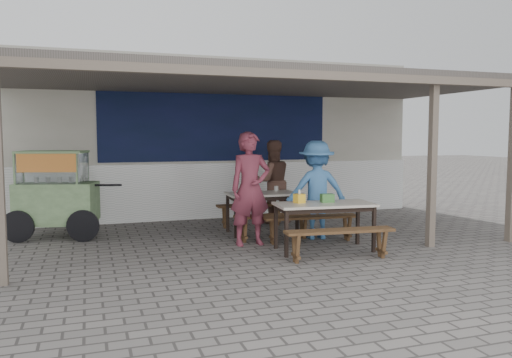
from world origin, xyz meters
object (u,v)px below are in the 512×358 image
object	(u,v)px
donation_box	(327,198)
patron_wall_side	(272,182)
condiment_jar	(276,188)
condiment_bowl	(244,192)
table_right	(324,208)
bench_right_wall	(311,222)
bench_left_wall	(251,210)
bench_left_street	(274,221)
patron_right_table	(316,190)
table_left	(262,197)
tissue_box	(299,198)
vendor_cart	(55,191)
patron_street_side	(250,189)
bench_right_street	(340,237)

from	to	relation	value
donation_box	patron_wall_side	bearing A→B (deg)	89.46
condiment_jar	condiment_bowl	bearing A→B (deg)	-164.40
table_right	bench_right_wall	bearing A→B (deg)	90.00
bench_right_wall	bench_left_wall	bearing A→B (deg)	111.63
bench_left_street	condiment_bowl	xyz separation A→B (m)	(-0.33, 0.71, 0.44)
patron_wall_side	patron_right_table	size ratio (longest dim) A/B	1.00
bench_right_wall	condiment_jar	xyz separation A→B (m)	(-0.14, 1.25, 0.45)
patron_wall_side	condiment_jar	world-z (taller)	patron_wall_side
table_left	tissue_box	distance (m)	1.50
bench_left_wall	table_right	world-z (taller)	table_right
bench_left_wall	patron_wall_side	size ratio (longest dim) A/B	0.81
condiment_bowl	vendor_cart	bearing A→B (deg)	167.94
table_left	bench_right_wall	distance (m)	1.19
patron_street_side	patron_wall_side	distance (m)	2.14
bench_left_wall	condiment_jar	bearing A→B (deg)	-50.71
table_right	patron_street_side	bearing A→B (deg)	146.92
patron_street_side	condiment_jar	distance (m)	1.42
bench_right_wall	condiment_bowl	world-z (taller)	condiment_bowl
bench_left_street	condiment_jar	bearing A→B (deg)	68.45
bench_left_street	table_right	xyz separation A→B (m)	(0.47, -0.97, 0.34)
bench_right_wall	patron_right_table	xyz separation A→B (m)	(0.23, 0.28, 0.51)
patron_right_table	condiment_jar	xyz separation A→B (m)	(-0.38, 0.97, -0.06)
patron_right_table	donation_box	xyz separation A→B (m)	(-0.21, -0.83, -0.04)
patron_wall_side	condiment_bowl	world-z (taller)	patron_wall_side
table_left	vendor_cart	size ratio (longest dim) A/B	0.66
patron_street_side	bench_right_street	bearing A→B (deg)	-58.06
table_right	patron_wall_side	xyz separation A→B (m)	(0.11, 2.62, 0.18)
bench_left_street	patron_right_table	distance (m)	0.93
bench_left_wall	condiment_bowl	size ratio (longest dim) A/B	7.30
bench_left_wall	patron_right_table	bearing A→B (deg)	-61.47
patron_wall_side	condiment_jar	size ratio (longest dim) A/B	18.94
table_left	bench_right_street	xyz separation A→B (m)	(0.39, -2.27, -0.33)
condiment_bowl	bench_left_street	bearing A→B (deg)	-65.13
tissue_box	table_right	bearing A→B (deg)	-23.63
bench_left_wall	tissue_box	bearing A→B (deg)	-86.52
tissue_box	condiment_jar	xyz separation A→B (m)	(0.27, 1.72, -0.03)
table_left	condiment_bowl	xyz separation A→B (m)	(-0.34, 0.03, 0.10)
bench_right_street	bench_left_street	bearing A→B (deg)	109.85
table_left	condiment_jar	xyz separation A→B (m)	(0.37, 0.23, 0.13)
bench_right_street	vendor_cart	world-z (taller)	vendor_cart
table_right	vendor_cart	bearing A→B (deg)	155.00
bench_right_wall	tissue_box	xyz separation A→B (m)	(-0.42, -0.47, 0.48)
vendor_cart	donation_box	bearing A→B (deg)	-14.20
bench_right_street	patron_wall_side	distance (m)	3.28
bench_right_wall	donation_box	world-z (taller)	donation_box
table_right	condiment_bowl	world-z (taller)	condiment_bowl
table_right	tissue_box	world-z (taller)	tissue_box
table_right	vendor_cart	xyz separation A→B (m)	(-4.03, 2.37, 0.16)
vendor_cart	patron_street_side	world-z (taller)	patron_street_side
patron_wall_side	patron_right_table	world-z (taller)	patron_right_table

